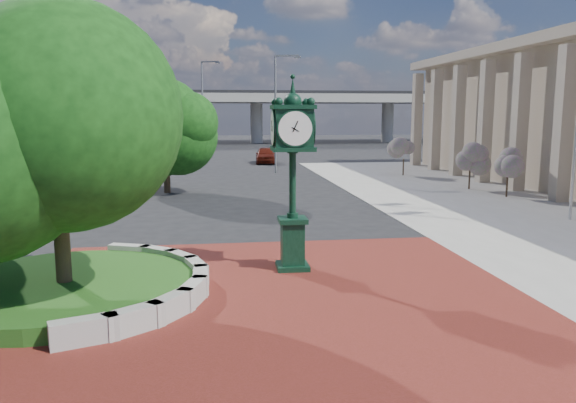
{
  "coord_description": "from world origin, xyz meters",
  "views": [
    {
      "loc": [
        -1.42,
        -13.48,
        4.35
      ],
      "look_at": [
        0.57,
        1.5,
        1.97
      ],
      "focal_mm": 35.0,
      "sensor_mm": 36.0,
      "label": 1
    }
  ],
  "objects_px": {
    "post_clock": "(293,167)",
    "street_lamp_far": "(205,101)",
    "parked_car": "(265,155)",
    "street_lamp_near": "(278,105)"
  },
  "relations": [
    {
      "from": "parked_car",
      "to": "street_lamp_near",
      "type": "distance_m",
      "value": 9.47
    },
    {
      "from": "post_clock",
      "to": "street_lamp_far",
      "type": "xyz_separation_m",
      "value": [
        -2.92,
        43.59,
        2.7
      ]
    },
    {
      "from": "post_clock",
      "to": "street_lamp_far",
      "type": "distance_m",
      "value": 43.77
    },
    {
      "from": "post_clock",
      "to": "street_lamp_near",
      "type": "bearing_deg",
      "value": 84.26
    },
    {
      "from": "post_clock",
      "to": "parked_car",
      "type": "height_order",
      "value": "post_clock"
    },
    {
      "from": "post_clock",
      "to": "street_lamp_near",
      "type": "relative_size",
      "value": 0.63
    },
    {
      "from": "post_clock",
      "to": "street_lamp_near",
      "type": "distance_m",
      "value": 25.86
    },
    {
      "from": "street_lamp_near",
      "to": "street_lamp_far",
      "type": "distance_m",
      "value": 18.77
    },
    {
      "from": "post_clock",
      "to": "street_lamp_far",
      "type": "height_order",
      "value": "street_lamp_far"
    },
    {
      "from": "post_clock",
      "to": "parked_car",
      "type": "relative_size",
      "value": 1.25
    }
  ]
}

